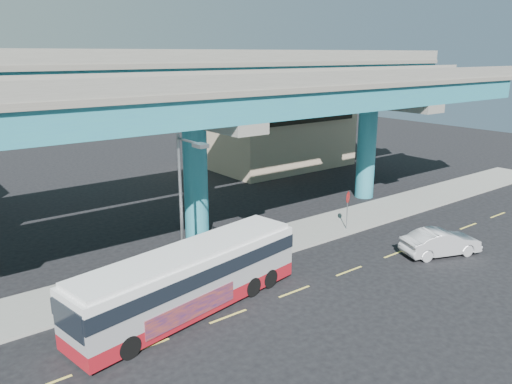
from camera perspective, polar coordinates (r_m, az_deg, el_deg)
ground at (r=25.63m, az=3.95°, el=-11.05°), size 120.00×120.00×0.00m
sidewalk at (r=29.55m, az=-3.16°, el=-7.13°), size 70.00×4.00×0.15m
lane_markings at (r=25.43m, az=4.41°, el=-11.27°), size 58.00×0.12×0.01m
viaduct at (r=30.41m, az=-7.34°, el=11.06°), size 52.00×12.40×11.70m
building_beige at (r=52.69m, az=2.20°, el=6.88°), size 14.00×10.23×7.00m
transit_bus at (r=23.18m, az=-7.51°, el=-9.61°), size 12.03×4.54×3.02m
sedan at (r=31.31m, az=20.36°, el=-5.42°), size 4.69×5.74×1.54m
street_lamp at (r=24.35m, az=-8.02°, el=0.24°), size 0.50×2.48×7.59m
stop_sign at (r=33.39m, az=10.45°, el=-1.14°), size 0.70×0.38×2.58m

